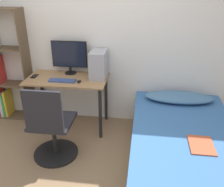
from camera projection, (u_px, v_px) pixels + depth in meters
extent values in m
cube|color=silver|center=(94.00, 37.00, 3.45)|extent=(8.00, 0.05, 2.50)
cube|color=#997047|center=(67.00, 79.00, 3.42)|extent=(1.10, 0.59, 0.02)
cylinder|color=black|center=(29.00, 109.00, 3.42)|extent=(0.04, 0.04, 0.73)
cylinder|color=black|center=(100.00, 114.00, 3.30)|extent=(0.04, 0.04, 0.73)
cylinder|color=black|center=(42.00, 94.00, 3.86)|extent=(0.04, 0.04, 0.73)
cylinder|color=black|center=(106.00, 98.00, 3.74)|extent=(0.04, 0.04, 0.73)
cube|color=brown|center=(27.00, 67.00, 3.61)|extent=(0.02, 0.26, 1.64)
cube|color=brown|center=(17.00, 115.00, 3.99)|extent=(0.58, 0.26, 0.02)
cube|color=brown|center=(11.00, 84.00, 3.76)|extent=(0.58, 0.26, 0.02)
cube|color=brown|center=(4.00, 48.00, 3.53)|extent=(0.58, 0.26, 0.02)
cube|color=red|center=(1.00, 100.00, 3.91)|extent=(0.04, 0.22, 0.48)
cube|color=beige|center=(4.00, 103.00, 3.93)|extent=(0.04, 0.22, 0.38)
cube|color=green|center=(7.00, 104.00, 3.92)|extent=(0.03, 0.22, 0.36)
cube|color=gold|center=(9.00, 102.00, 3.91)|extent=(0.03, 0.22, 0.42)
cube|color=red|center=(0.00, 70.00, 3.69)|extent=(0.03, 0.22, 0.40)
cylinder|color=black|center=(56.00, 153.00, 3.12)|extent=(0.54, 0.54, 0.03)
cylinder|color=black|center=(54.00, 138.00, 3.02)|extent=(0.05, 0.05, 0.42)
cube|color=black|center=(53.00, 121.00, 2.92)|extent=(0.47, 0.47, 0.04)
cube|color=black|center=(43.00, 111.00, 2.62)|extent=(0.43, 0.04, 0.47)
cube|color=#4C3D2D|center=(182.00, 160.00, 2.85)|extent=(1.18, 2.04, 0.22)
cube|color=#38669E|center=(184.00, 142.00, 2.75)|extent=(1.15, 1.99, 0.27)
ellipsoid|color=teal|center=(179.00, 97.00, 3.35)|extent=(0.90, 0.36, 0.11)
cube|color=#B24C2D|center=(201.00, 145.00, 2.48)|extent=(0.24, 0.32, 0.01)
cylinder|color=black|center=(71.00, 73.00, 3.59)|extent=(0.17, 0.17, 0.01)
cylinder|color=black|center=(70.00, 69.00, 3.56)|extent=(0.04, 0.04, 0.10)
cube|color=black|center=(69.00, 54.00, 3.47)|extent=(0.50, 0.01, 0.37)
cube|color=black|center=(69.00, 54.00, 3.47)|extent=(0.48, 0.01, 0.35)
cube|color=#33477A|center=(62.00, 81.00, 3.31)|extent=(0.36, 0.12, 0.02)
cube|color=#99999E|center=(99.00, 64.00, 3.38)|extent=(0.21, 0.35, 0.37)
ellipsoid|color=black|center=(79.00, 81.00, 3.28)|extent=(0.06, 0.09, 0.02)
cube|color=black|center=(34.00, 76.00, 3.47)|extent=(0.07, 0.14, 0.01)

